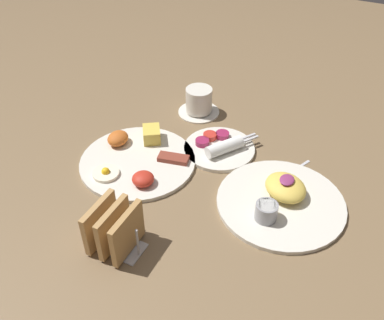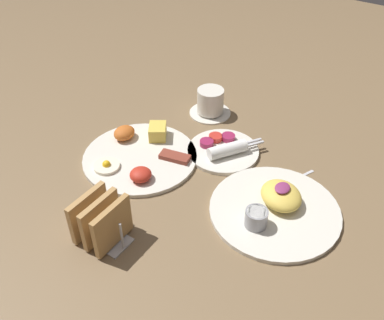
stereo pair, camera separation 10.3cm
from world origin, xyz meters
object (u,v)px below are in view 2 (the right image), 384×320
object	(u,v)px
plate_foreground	(275,207)
coffee_cup	(210,103)
toast_rack	(101,221)
plate_condiments	(223,149)
plate_breakfast	(140,154)

from	to	relation	value
plate_foreground	coffee_cup	size ratio (longest dim) A/B	2.39
plate_foreground	coffee_cup	xyz separation A→B (m)	(0.26, 0.33, 0.02)
toast_rack	plate_condiments	bearing A→B (deg)	-8.95
plate_condiments	plate_foreground	size ratio (longest dim) A/B	0.64
plate_condiments	coffee_cup	world-z (taller)	coffee_cup
toast_rack	coffee_cup	world-z (taller)	toast_rack
plate_breakfast	toast_rack	size ratio (longest dim) A/B	2.49
plate_foreground	toast_rack	xyz separation A→B (m)	(-0.26, 0.26, 0.03)
plate_condiments	toast_rack	distance (m)	0.39
plate_condiments	coffee_cup	size ratio (longest dim) A/B	1.53
plate_condiments	toast_rack	bearing A→B (deg)	171.05
plate_breakfast	plate_foreground	distance (m)	0.37
plate_breakfast	coffee_cup	size ratio (longest dim) A/B	2.40
plate_condiments	plate_breakfast	bearing A→B (deg)	129.44
plate_foreground	toast_rack	bearing A→B (deg)	135.42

